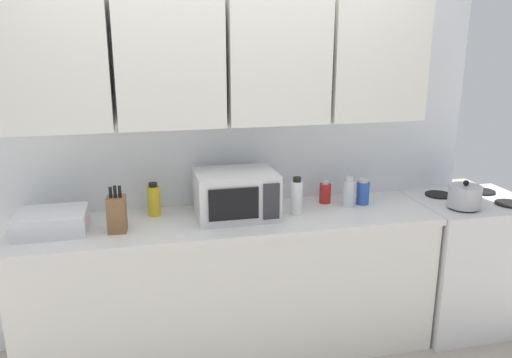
# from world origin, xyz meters

# --- Properties ---
(wall_back_with_cabinets) EXTENTS (3.40, 0.38, 2.60)m
(wall_back_with_cabinets) POSITION_xyz_m (0.00, -0.07, 1.58)
(wall_back_with_cabinets) COLOR white
(wall_back_with_cabinets) RESTS_ON ground_plane
(counter_run) EXTENTS (2.53, 0.63, 0.90)m
(counter_run) POSITION_xyz_m (0.00, -0.30, 0.45)
(counter_run) COLOR white
(counter_run) RESTS_ON ground_plane
(stove_range) EXTENTS (0.76, 0.64, 0.91)m
(stove_range) POSITION_xyz_m (1.65, -0.32, 0.45)
(stove_range) COLOR silver
(stove_range) RESTS_ON ground_plane
(kettle) EXTENTS (0.20, 0.20, 0.17)m
(kettle) POSITION_xyz_m (1.48, -0.46, 0.98)
(kettle) COLOR #B2B2B7
(kettle) RESTS_ON stove_range
(microwave) EXTENTS (0.48, 0.37, 0.28)m
(microwave) POSITION_xyz_m (0.04, -0.28, 1.04)
(microwave) COLOR silver
(microwave) RESTS_ON counter_run
(dish_rack) EXTENTS (0.38, 0.30, 0.12)m
(dish_rack) POSITION_xyz_m (-1.01, -0.30, 0.96)
(dish_rack) COLOR silver
(dish_rack) RESTS_ON counter_run
(knife_block) EXTENTS (0.11, 0.13, 0.27)m
(knife_block) POSITION_xyz_m (-0.65, -0.37, 1.00)
(knife_block) COLOR brown
(knife_block) RESTS_ON counter_run
(bottle_blue_cleaner) EXTENTS (0.08, 0.08, 0.17)m
(bottle_blue_cleaner) POSITION_xyz_m (0.89, -0.23, 0.98)
(bottle_blue_cleaner) COLOR #2D56B7
(bottle_blue_cleaner) RESTS_ON counter_run
(bottle_white_jar) EXTENTS (0.07, 0.07, 0.24)m
(bottle_white_jar) POSITION_xyz_m (0.41, -0.32, 1.01)
(bottle_white_jar) COLOR white
(bottle_white_jar) RESTS_ON counter_run
(bottle_yellow_mustard) EXTENTS (0.08, 0.08, 0.21)m
(bottle_yellow_mustard) POSITION_xyz_m (-0.44, -0.15, 1.00)
(bottle_yellow_mustard) COLOR gold
(bottle_yellow_mustard) RESTS_ON counter_run
(bottle_clear_tall) EXTENTS (0.07, 0.07, 0.20)m
(bottle_clear_tall) POSITION_xyz_m (0.78, -0.26, 0.99)
(bottle_clear_tall) COLOR silver
(bottle_clear_tall) RESTS_ON counter_run
(bottle_red_sauce) EXTENTS (0.07, 0.07, 0.15)m
(bottle_red_sauce) POSITION_xyz_m (0.66, -0.15, 0.97)
(bottle_red_sauce) COLOR red
(bottle_red_sauce) RESTS_ON counter_run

